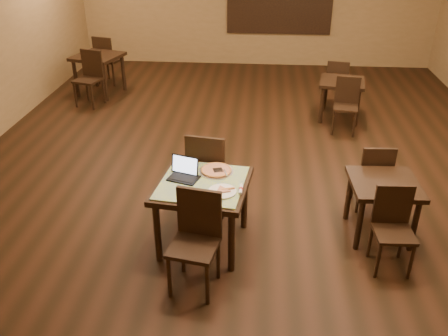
# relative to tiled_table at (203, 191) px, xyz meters

# --- Properties ---
(ground) EXTENTS (10.00, 10.00, 0.00)m
(ground) POSITION_rel_tiled_table_xyz_m (0.39, 1.97, -0.66)
(ground) COLOR black
(ground) RESTS_ON ground
(tiled_table) EXTENTS (1.02, 1.02, 0.76)m
(tiled_table) POSITION_rel_tiled_table_xyz_m (0.00, 0.00, 0.00)
(tiled_table) COLOR black
(tiled_table) RESTS_ON ground
(chair_main_near) EXTENTS (0.50, 0.50, 0.99)m
(chair_main_near) POSITION_rel_tiled_table_xyz_m (0.02, -0.61, -0.10)
(chair_main_near) COLOR black
(chair_main_near) RESTS_ON ground
(chair_main_far) EXTENTS (0.51, 0.51, 1.04)m
(chair_main_far) POSITION_rel_tiled_table_xyz_m (-0.01, 0.61, -0.07)
(chair_main_far) COLOR black
(chair_main_far) RESTS_ON ground
(laptop) EXTENTS (0.35, 0.32, 0.21)m
(laptop) POSITION_rel_tiled_table_xyz_m (-0.20, 0.10, 0.16)
(laptop) COLOR black
(laptop) RESTS_ON tiled_table
(plate) EXTENTS (0.28, 0.28, 0.02)m
(plate) POSITION_rel_tiled_table_xyz_m (0.22, -0.18, 0.11)
(plate) COLOR white
(plate) RESTS_ON tiled_table
(pizza_slice) EXTENTS (0.23, 0.23, 0.02)m
(pizza_slice) POSITION_rel_tiled_table_xyz_m (0.22, -0.18, 0.13)
(pizza_slice) COLOR beige
(pizza_slice) RESTS_ON plate
(pizza_pan) EXTENTS (0.37, 0.37, 0.01)m
(pizza_pan) POSITION_rel_tiled_table_xyz_m (0.12, 0.24, 0.11)
(pizza_pan) COLOR silver
(pizza_pan) RESTS_ON tiled_table
(pizza_whole) EXTENTS (0.33, 0.33, 0.02)m
(pizza_whole) POSITION_rel_tiled_table_xyz_m (0.12, 0.24, 0.12)
(pizza_whole) COLOR beige
(pizza_whole) RESTS_ON pizza_pan
(spatula) EXTENTS (0.16, 0.25, 0.01)m
(spatula) POSITION_rel_tiled_table_xyz_m (0.14, 0.22, 0.13)
(spatula) COLOR silver
(spatula) RESTS_ON pizza_whole
(napkin_roll) EXTENTS (0.04, 0.17, 0.04)m
(napkin_roll) POSITION_rel_tiled_table_xyz_m (0.40, -0.14, 0.12)
(napkin_roll) COLOR white
(napkin_roll) RESTS_ON tiled_table
(other_table_a) EXTENTS (0.84, 0.84, 0.68)m
(other_table_a) POSITION_rel_tiled_table_xyz_m (1.92, 3.72, -0.09)
(other_table_a) COLOR black
(other_table_a) RESTS_ON ground
(other_table_a_chair_near) EXTENTS (0.44, 0.44, 0.88)m
(other_table_a_chair_near) POSITION_rel_tiled_table_xyz_m (1.93, 3.21, -0.16)
(other_table_a_chair_near) COLOR black
(other_table_a_chair_near) RESTS_ON ground
(other_table_a_chair_far) EXTENTS (0.44, 0.44, 0.88)m
(other_table_a_chair_far) POSITION_rel_tiled_table_xyz_m (1.91, 4.24, -0.16)
(other_table_a_chair_far) COLOR black
(other_table_a_chair_far) RESTS_ON ground
(other_table_b) EXTENTS (1.01, 1.01, 0.77)m
(other_table_b) POSITION_rel_tiled_table_xyz_m (-2.61, 4.65, -0.02)
(other_table_b) COLOR black
(other_table_b) RESTS_ON ground
(other_table_b_chair_near) EXTENTS (0.53, 0.53, 0.99)m
(other_table_b_chair_near) POSITION_rel_tiled_table_xyz_m (-2.59, 4.07, -0.10)
(other_table_b_chair_near) COLOR black
(other_table_b_chair_near) RESTS_ON ground
(other_table_b_chair_far) EXTENTS (0.53, 0.53, 0.99)m
(other_table_b_chair_far) POSITION_rel_tiled_table_xyz_m (-2.63, 5.24, -0.10)
(other_table_b_chair_far) COLOR black
(other_table_b_chair_far) RESTS_ON ground
(other_table_c) EXTENTS (0.74, 0.74, 0.67)m
(other_table_c) POSITION_rel_tiled_table_xyz_m (1.91, 0.33, -0.11)
(other_table_c) COLOR black
(other_table_c) RESTS_ON ground
(other_table_c_chair_near) EXTENTS (0.39, 0.39, 0.86)m
(other_table_c_chair_near) POSITION_rel_tiled_table_xyz_m (1.91, -0.17, -0.17)
(other_table_c_chair_near) COLOR black
(other_table_c_chair_near) RESTS_ON ground
(other_table_c_chair_far) EXTENTS (0.39, 0.39, 0.86)m
(other_table_c_chair_far) POSITION_rel_tiled_table_xyz_m (1.92, 0.83, -0.17)
(other_table_c_chair_far) COLOR black
(other_table_c_chair_far) RESTS_ON ground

